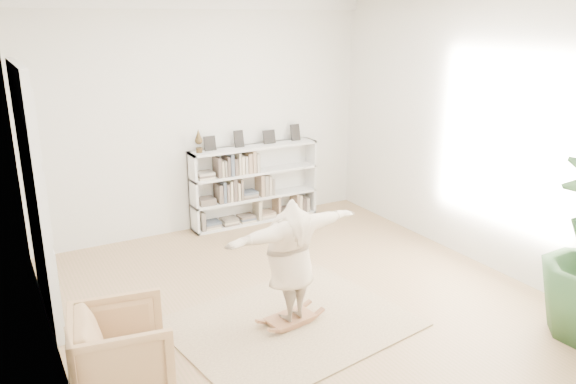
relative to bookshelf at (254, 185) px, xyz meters
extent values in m
plane|color=olive|center=(-0.74, -2.82, -0.64)|extent=(6.00, 6.00, 0.00)
plane|color=silver|center=(-0.74, 0.18, 1.16)|extent=(5.50, 0.00, 5.50)
plane|color=silver|center=(-0.74, -5.82, 1.16)|extent=(5.50, 0.00, 5.50)
plane|color=silver|center=(-3.49, -2.82, 1.16)|extent=(0.00, 6.00, 6.00)
plane|color=silver|center=(2.01, -2.82, 1.16)|extent=(0.00, 6.00, 6.00)
cube|color=white|center=(-0.74, 0.12, 2.87)|extent=(5.50, 0.12, 0.18)
cube|color=white|center=(-3.45, -1.52, 0.76)|extent=(0.08, 1.78, 2.92)
cube|color=silver|center=(-3.43, -1.92, 0.76)|extent=(0.06, 0.78, 2.80)
cube|color=silver|center=(-3.43, -1.12, 0.76)|extent=(0.06, 0.78, 2.80)
cube|color=silver|center=(-1.07, -0.01, 0.01)|extent=(0.04, 0.35, 1.30)
cube|color=silver|center=(1.09, -0.01, 0.01)|extent=(0.04, 0.35, 1.30)
cube|color=silver|center=(0.01, 0.14, 0.01)|extent=(2.20, 0.04, 1.30)
cube|color=silver|center=(0.01, -0.01, -0.62)|extent=(2.20, 0.35, 0.04)
cube|color=silver|center=(0.01, -0.01, -0.21)|extent=(2.20, 0.35, 0.04)
cube|color=silver|center=(0.01, -0.01, 0.22)|extent=(2.20, 0.35, 0.04)
cube|color=silver|center=(0.01, -0.01, 0.64)|extent=(2.20, 0.35, 0.04)
cube|color=black|center=(-0.74, 0.04, 0.78)|extent=(0.18, 0.07, 0.24)
cube|color=black|center=(-0.24, 0.04, 0.78)|extent=(0.18, 0.07, 0.24)
cube|color=black|center=(0.31, 0.04, 0.78)|extent=(0.18, 0.07, 0.24)
cube|color=black|center=(0.81, 0.04, 0.78)|extent=(0.18, 0.07, 0.24)
imported|color=tan|center=(-3.04, -3.45, -0.24)|extent=(1.01, 0.99, 0.80)
cube|color=tan|center=(-1.14, -3.21, -0.63)|extent=(2.76, 2.33, 0.02)
cube|color=brown|center=(-1.14, -3.21, -0.56)|extent=(0.57, 0.39, 0.03)
cube|color=brown|center=(-1.14, -3.21, -0.59)|extent=(0.36, 0.10, 0.04)
cube|color=brown|center=(-1.14, -3.21, -0.59)|extent=(0.36, 0.10, 0.04)
cube|color=brown|center=(-1.14, -3.21, -0.56)|extent=(0.21, 0.08, 0.11)
cube|color=brown|center=(-1.14, -3.21, -0.56)|extent=(0.21, 0.08, 0.11)
imported|color=beige|center=(-1.14, -3.21, 0.19)|extent=(1.76, 0.70, 1.39)
camera|label=1|loc=(-3.91, -8.06, 2.67)|focal=35.00mm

